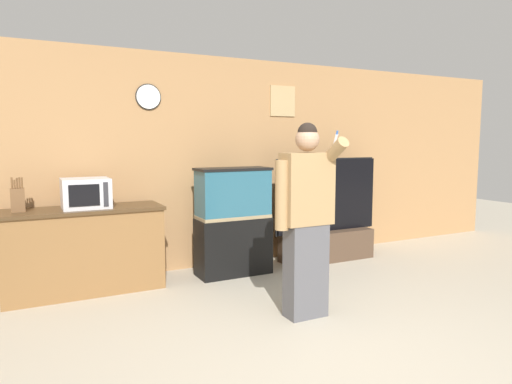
# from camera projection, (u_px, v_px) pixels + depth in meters

# --- Properties ---
(ground_plane) EXTENTS (18.00, 18.00, 0.00)m
(ground_plane) POSITION_uv_depth(u_px,v_px,m) (355.00, 363.00, 3.23)
(ground_plane) COLOR #B2A893
(wall_back_paneled) EXTENTS (10.00, 0.08, 2.60)m
(wall_back_paneled) POSITION_uv_depth(u_px,v_px,m) (207.00, 163.00, 5.66)
(wall_back_paneled) COLOR #A87A4C
(wall_back_paneled) RESTS_ON ground_plane
(counter_island) EXTENTS (1.60, 0.59, 0.88)m
(counter_island) POSITION_uv_depth(u_px,v_px,m) (84.00, 250.00, 4.74)
(counter_island) COLOR brown
(counter_island) RESTS_ON ground_plane
(microwave) EXTENTS (0.47, 0.41, 0.31)m
(microwave) POSITION_uv_depth(u_px,v_px,m) (86.00, 193.00, 4.69)
(microwave) COLOR silver
(microwave) RESTS_ON counter_island
(knife_block) EXTENTS (0.13, 0.10, 0.34)m
(knife_block) POSITION_uv_depth(u_px,v_px,m) (18.00, 199.00, 4.43)
(knife_block) COLOR brown
(knife_block) RESTS_ON counter_island
(aquarium_on_stand) EXTENTS (0.86, 0.38, 1.26)m
(aquarium_on_stand) POSITION_uv_depth(u_px,v_px,m) (233.00, 222.00, 5.35)
(aquarium_on_stand) COLOR black
(aquarium_on_stand) RESTS_ON ground_plane
(tv_on_stand) EXTENTS (1.52, 0.40, 1.35)m
(tv_on_stand) POSITION_uv_depth(u_px,v_px,m) (327.00, 231.00, 6.03)
(tv_on_stand) COLOR #4C3828
(tv_on_stand) RESTS_ON ground_plane
(person_standing) EXTENTS (0.54, 0.41, 1.73)m
(person_standing) POSITION_uv_depth(u_px,v_px,m) (306.00, 218.00, 4.01)
(person_standing) COLOR #515156
(person_standing) RESTS_ON ground_plane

